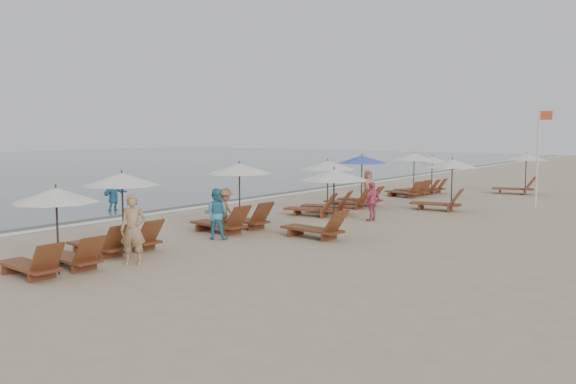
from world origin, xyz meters
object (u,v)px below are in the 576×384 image
Objects in this scene: inland_station_1 at (444,181)px; beachgoer_far_b at (368,186)px; lounger_station_0 at (52,234)px; beachgoer_mid_b at (225,210)px; beachgoer_mid_a at (216,214)px; inland_station_2 at (520,171)px; lounger_station_3 at (322,189)px; beachgoer_near at (133,229)px; lounger_station_1 at (117,216)px; inland_station_0 at (323,199)px; lounger_station_6 at (428,175)px; waterline_walker at (113,194)px; lounger_station_2 at (233,200)px; beachgoer_far_a at (372,201)px; lounger_station_4 at (357,182)px; lounger_station_5 at (410,174)px; flag_pole_near at (539,152)px.

inland_station_1 is 1.77× the size of beachgoer_far_b.
lounger_station_0 is at bearing -133.47° from beachgoer_far_b.
beachgoer_mid_b is at bearing -135.50° from beachgoer_far_b.
beachgoer_mid_a is 1.01× the size of beachgoer_far_b.
lounger_station_0 is at bearing -98.62° from inland_station_2.
inland_station_1 reaches higher than lounger_station_0.
beachgoer_far_b is at bearing 94.81° from lounger_station_3.
beachgoer_near is (-3.03, -23.75, -0.36)m from inland_station_2.
lounger_station_1 reaches higher than inland_station_0.
lounger_station_6 is 16.96m from waterline_walker.
inland_station_0 is 1.55× the size of beachgoer_near.
waterline_walker is (-11.12, -8.97, -0.53)m from inland_station_1.
lounger_station_6 is 4.97m from inland_station_2.
inland_station_0 is (2.88, -14.83, 0.24)m from lounger_station_6.
beachgoer_near is at bearing -87.07° from lounger_station_6.
lounger_station_1 reaches higher than lounger_station_3.
lounger_station_3 is at bearing 86.80° from lounger_station_2.
lounger_station_2 is 1.83× the size of beachgoer_far_a.
beachgoer_far_a is at bearing 96.76° from inland_station_0.
lounger_station_6 is 10.96m from beachgoer_far_a.
lounger_station_4 is at bearing -126.05° from beachgoer_far_b.
lounger_station_1 is 18.24m from lounger_station_5.
beachgoer_mid_b is 1.00× the size of waterline_walker.
beachgoer_mid_a is at bearing -88.42° from lounger_station_5.
lounger_station_3 is at bearing -86.47° from beachgoer_far_a.
lounger_station_5 reaches higher than inland_station_0.
inland_station_1 is (3.17, 16.58, 0.31)m from lounger_station_0.
beachgoer_near is (1.17, -10.49, -0.14)m from lounger_station_3.
lounger_station_6 is (0.54, 20.24, 0.00)m from lounger_station_1.
lounger_station_2 is 1.83× the size of waterline_walker.
lounger_station_4 reaches higher than inland_station_1.
lounger_station_2 reaches higher than beachgoer_mid_b.
lounger_station_0 reaches higher than beachgoer_near.
beachgoer_mid_a is at bearing -165.27° from beachgoer_mid_b.
lounger_station_1 is 19.19m from flag_pole_near.
lounger_station_2 is at bearing -167.52° from inland_station_0.
inland_station_0 is at bearing 57.68° from lounger_station_1.
inland_station_1 is at bearing -133.14° from beachgoer_mid_a.
flag_pole_near is (6.53, 5.05, 1.39)m from lounger_station_4.
beachgoer_far_a is (2.76, 4.86, -0.31)m from lounger_station_2.
inland_station_2 is 1.77× the size of beachgoer_mid_a.
inland_station_1 is at bearing 19.86° from lounger_station_4.
beachgoer_mid_b is at bearing -103.54° from inland_station_2.
beachgoer_far_b is at bearing 177.14° from inland_station_1.
lounger_station_2 reaches higher than inland_station_0.
lounger_station_5 is (0.23, 13.55, 0.12)m from lounger_station_2.
lounger_station_4 reaches higher than beachgoer_mid_b.
lounger_station_4 is 5.43m from lounger_station_5.
lounger_station_0 is 11.02m from waterline_walker.
beachgoer_near reaches higher than waterline_walker.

